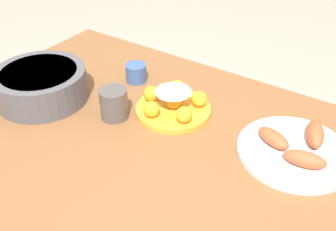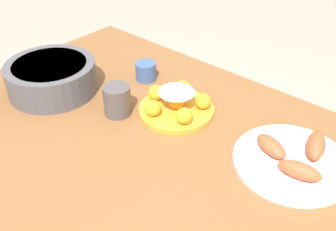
# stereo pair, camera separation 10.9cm
# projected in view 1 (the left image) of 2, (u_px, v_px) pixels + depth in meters

# --- Properties ---
(dining_table) EXTENTS (1.40, 0.91, 0.77)m
(dining_table) POSITION_uv_depth(u_px,v_px,m) (163.00, 171.00, 1.11)
(dining_table) COLOR brown
(dining_table) RESTS_ON ground_plane
(cake_plate) EXTENTS (0.22, 0.22, 0.08)m
(cake_plate) POSITION_uv_depth(u_px,v_px,m) (173.00, 104.00, 1.16)
(cake_plate) COLOR gold
(cake_plate) RESTS_ON dining_table
(serving_bowl) EXTENTS (0.28, 0.28, 0.10)m
(serving_bowl) POSITION_uv_depth(u_px,v_px,m) (41.00, 84.00, 1.20)
(serving_bowl) COLOR #4C4C51
(serving_bowl) RESTS_ON dining_table
(seafood_platter) EXTENTS (0.29, 0.29, 0.06)m
(seafood_platter) POSITION_uv_depth(u_px,v_px,m) (296.00, 149.00, 1.01)
(seafood_platter) COLOR silver
(seafood_platter) RESTS_ON dining_table
(cup_near) EXTENTS (0.07, 0.07, 0.06)m
(cup_near) POSITION_uv_depth(u_px,v_px,m) (136.00, 73.00, 1.31)
(cup_near) COLOR #38568E
(cup_near) RESTS_ON dining_table
(cup_far) EXTENTS (0.08, 0.08, 0.09)m
(cup_far) POSITION_uv_depth(u_px,v_px,m) (114.00, 104.00, 1.13)
(cup_far) COLOR #4C4747
(cup_far) RESTS_ON dining_table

